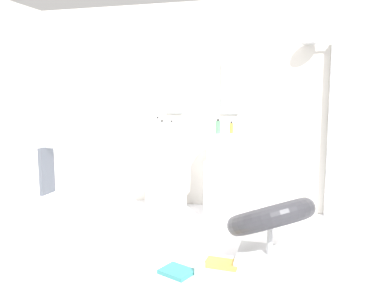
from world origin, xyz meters
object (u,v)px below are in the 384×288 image
at_px(lounge_chair, 270,222).
at_px(soap_bottle_grey, 158,125).
at_px(soap_bottle_clear, 172,126).
at_px(soap_bottle_white, 162,127).
at_px(pedestal_sink_right, 224,174).
at_px(soap_bottle_green, 218,127).
at_px(magazine_ochre, 222,264).
at_px(pedestal_sink_left, 166,171).
at_px(magazine_teal, 177,272).
at_px(towel_rack, 45,172).
at_px(coffee_mug, 200,269).
at_px(shower_column, 333,126).
at_px(soap_bottle_amber, 231,128).

distance_m(lounge_chair, soap_bottle_grey, 1.87).
distance_m(soap_bottle_clear, soap_bottle_white, 0.25).
distance_m(pedestal_sink_right, soap_bottle_clear, 0.89).
bearing_deg(lounge_chair, soap_bottle_green, 124.03).
bearing_deg(magazine_ochre, pedestal_sink_right, 103.32).
xyz_separation_m(lounge_chair, soap_bottle_grey, (-1.40, 1.00, 0.74)).
relative_size(pedestal_sink_left, soap_bottle_white, 7.92).
bearing_deg(magazine_teal, towel_rack, -178.67).
relative_size(towel_rack, magazine_teal, 3.76).
relative_size(coffee_mug, soap_bottle_green, 0.64).
bearing_deg(magazine_teal, pedestal_sink_left, 133.60).
distance_m(shower_column, soap_bottle_clear, 1.92).
xyz_separation_m(towel_rack, soap_bottle_grey, (0.97, 0.83, 0.46)).
distance_m(magazine_ochre, soap_bottle_green, 1.62).
bearing_deg(soap_bottle_clear, soap_bottle_grey, -111.47).
relative_size(shower_column, soap_bottle_white, 14.67).
height_order(magazine_ochre, soap_bottle_amber, soap_bottle_amber).
relative_size(magazine_teal, soap_bottle_green, 1.53).
relative_size(soap_bottle_clear, soap_bottle_green, 0.73).
height_order(pedestal_sink_right, magazine_teal, pedestal_sink_right).
height_order(magazine_teal, soap_bottle_clear, soap_bottle_clear).
relative_size(shower_column, coffee_mug, 19.56).
bearing_deg(towel_rack, shower_column, 22.95).
distance_m(lounge_chair, towel_rack, 2.39).
distance_m(pedestal_sink_right, magazine_ochre, 1.43).
distance_m(pedestal_sink_left, towel_rack, 1.41).
distance_m(soap_bottle_green, soap_bottle_grey, 0.74).
bearing_deg(soap_bottle_grey, magazine_teal, -64.67).
relative_size(pedestal_sink_right, soap_bottle_white, 7.92).
bearing_deg(pedestal_sink_right, soap_bottle_white, -170.59).
bearing_deg(soap_bottle_grey, soap_bottle_clear, 68.53).
xyz_separation_m(magazine_ochre, soap_bottle_grey, (-1.01, 1.20, 1.07)).
xyz_separation_m(pedestal_sink_left, lounge_chair, (1.33, -1.12, -0.16)).
height_order(towel_rack, magazine_ochre, towel_rack).
height_order(towel_rack, soap_bottle_grey, soap_bottle_grey).
distance_m(pedestal_sink_right, soap_bottle_white, 0.92).
relative_size(lounge_chair, soap_bottle_grey, 6.05).
bearing_deg(lounge_chair, magazine_teal, -146.96).
distance_m(lounge_chair, soap_bottle_amber, 1.39).
relative_size(pedestal_sink_right, coffee_mug, 10.56).
relative_size(magazine_ochre, soap_bottle_grey, 1.59).
bearing_deg(towel_rack, pedestal_sink_left, 42.58).
bearing_deg(pedestal_sink_left, magazine_teal, -68.32).
xyz_separation_m(pedestal_sink_right, towel_rack, (-1.75, -0.95, 0.12)).
xyz_separation_m(soap_bottle_amber, soap_bottle_green, (-0.14, -0.09, 0.01)).
bearing_deg(soap_bottle_amber, coffee_mug, -89.85).
xyz_separation_m(towel_rack, coffee_mug, (1.85, -0.61, -0.57)).
distance_m(soap_bottle_white, soap_bottle_green, 0.68).
height_order(soap_bottle_white, soap_bottle_grey, soap_bottle_grey).
distance_m(pedestal_sink_left, soap_bottle_green, 0.89).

